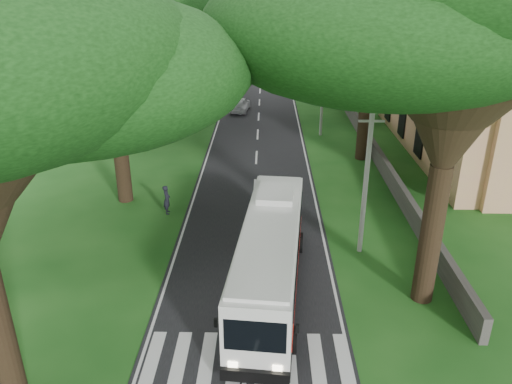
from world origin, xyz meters
name	(u,v)px	position (x,y,z in m)	size (l,w,h in m)	color
ground	(247,326)	(0.00, 0.00, 0.00)	(140.00, 140.00, 0.00)	#184B15
road	(257,138)	(0.00, 25.00, 0.01)	(8.00, 120.00, 0.04)	black
crosswalk	(245,361)	(0.00, -2.00, 0.00)	(8.00, 3.00, 0.01)	silver
property_wall	(365,135)	(9.00, 24.00, 0.60)	(0.35, 50.00, 1.20)	#383533
church	(494,91)	(17.86, 21.55, 4.91)	(14.00, 24.00, 11.60)	tan
pole_near	(367,175)	(5.50, 6.00, 4.18)	(1.60, 0.24, 8.00)	gray
pole_mid	(323,87)	(5.50, 26.00, 4.18)	(1.60, 0.24, 8.00)	gray
pole_far	(306,53)	(5.50, 46.00, 4.18)	(1.60, 0.24, 8.00)	gray
tree_l_mida	(105,18)	(-8.00, 12.00, 10.78)	(15.07, 15.07, 14.06)	black
coach_bus	(270,255)	(0.92, 2.48, 1.80)	(3.48, 11.53, 3.35)	white
distant_car_a	(240,104)	(-1.96, 34.05, 0.76)	(1.73, 4.31, 1.47)	silver
distant_car_b	(238,74)	(-3.00, 51.01, 0.75)	(1.52, 4.35, 1.43)	navy
distant_car_c	(277,60)	(2.39, 63.19, 0.72)	(1.94, 4.77, 1.38)	maroon
pedestrian	(167,200)	(-5.05, 10.20, 0.87)	(0.64, 0.42, 1.75)	black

